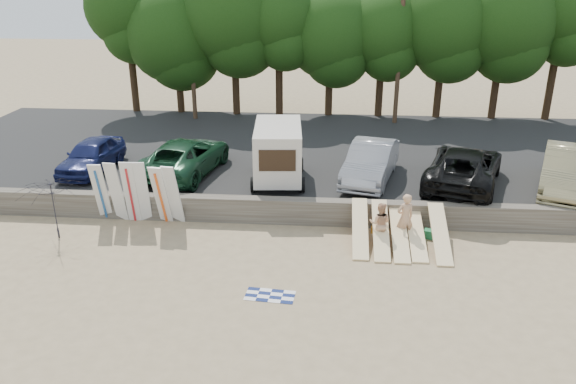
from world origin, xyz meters
name	(u,v)px	position (x,y,z in m)	size (l,w,h in m)	color
ground	(377,264)	(0.00, 0.00, 0.00)	(120.00, 120.00, 0.00)	tan
seawall	(373,214)	(0.00, 3.00, 0.50)	(44.00, 0.50, 1.00)	#6B6356
parking_lot	(364,156)	(0.00, 10.50, 0.35)	(44.00, 14.50, 0.70)	#282828
treeline	(340,22)	(-1.40, 17.53, 6.28)	(32.66, 6.52, 9.26)	#382616
utility_poles	(400,40)	(2.00, 16.00, 5.43)	(25.80, 0.26, 9.00)	#473321
box_trailer	(278,151)	(-3.91, 5.68, 2.07)	(2.46, 4.00, 2.44)	beige
car_0	(91,155)	(-12.37, 6.28, 1.43)	(1.73, 4.30, 1.46)	#141B49
car_1	(185,156)	(-8.11, 6.35, 1.48)	(2.60, 5.64, 1.57)	#153B23
car_2	(371,162)	(0.03, 6.14, 1.52)	(1.74, 4.99, 1.64)	gray
car_3	(464,167)	(3.89, 5.86, 1.52)	(2.72, 5.90, 1.64)	black
car_4	(568,170)	(7.95, 5.53, 1.60)	(1.90, 5.44, 1.79)	#877C55
surfboard_upright_0	(101,192)	(-10.42, 2.47, 1.25)	(0.50, 0.06, 2.60)	silver
surfboard_upright_1	(116,192)	(-9.83, 2.49, 1.27)	(0.50, 0.06, 2.60)	silver
surfboard_upright_2	(131,192)	(-9.26, 2.50, 1.28)	(0.50, 0.06, 2.60)	silver
surfboard_upright_3	(142,192)	(-8.83, 2.55, 1.28)	(0.50, 0.06, 2.60)	silver
surfboard_upright_4	(161,195)	(-8.05, 2.39, 1.25)	(0.50, 0.06, 2.60)	silver
surfboard_upright_5	(173,195)	(-7.58, 2.43, 1.26)	(0.50, 0.06, 2.60)	silver
surfboard_low_0	(360,228)	(-0.54, 1.52, 0.58)	(0.56, 3.00, 0.07)	#FFDEA0
surfboard_low_1	(381,230)	(0.18, 1.43, 0.59)	(0.56, 3.00, 0.07)	#FFDEA0
surfboard_low_2	(399,234)	(0.85, 1.43, 0.46)	(0.56, 3.00, 0.07)	#FFDEA0
surfboard_low_3	(416,234)	(1.46, 1.55, 0.41)	(0.56, 3.00, 0.07)	#FFDEA0
surfboard_low_4	(440,233)	(2.24, 1.33, 0.58)	(0.56, 3.00, 0.07)	#FFDEA0
beachgoer_a	(405,218)	(1.06, 1.84, 0.91)	(0.66, 0.43, 1.81)	tan
beachgoer_b	(380,223)	(0.15, 1.52, 0.79)	(0.76, 0.60, 1.57)	tan
cooler	(429,234)	(2.03, 2.09, 0.16)	(0.38, 0.30, 0.32)	#289657
gear_bag	(375,230)	(0.07, 2.40, 0.11)	(0.30, 0.25, 0.22)	orange
beach_towel	(270,295)	(-3.38, -2.27, 0.01)	(1.50, 1.50, 0.00)	white
beach_umbrella	(53,209)	(-11.64, 1.01, 1.13)	(2.46, 2.51, 2.26)	black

